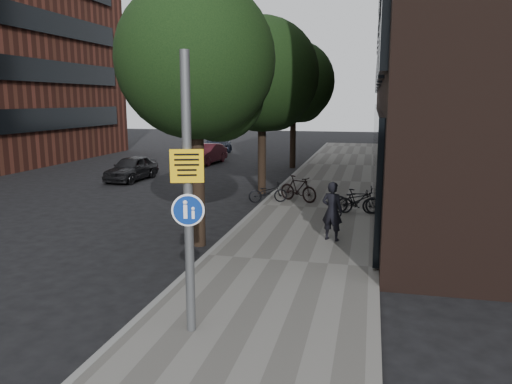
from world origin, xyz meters
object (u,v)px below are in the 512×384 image
(pedestrian, at_px, (332,211))
(parked_car_near, at_px, (132,168))
(parked_bike_facade_near, at_px, (357,200))
(signpost, at_px, (188,195))

(pedestrian, distance_m, parked_car_near, 14.81)
(parked_bike_facade_near, bearing_deg, signpost, 161.86)
(signpost, xyz_separation_m, parked_car_near, (-9.30, 16.06, -1.94))
(signpost, distance_m, parked_bike_facade_near, 10.73)
(signpost, relative_size, parked_car_near, 1.29)
(signpost, xyz_separation_m, pedestrian, (1.99, 6.48, -1.59))
(parked_bike_facade_near, height_order, parked_car_near, parked_car_near)
(pedestrian, relative_size, parked_car_near, 0.46)
(pedestrian, xyz_separation_m, parked_car_near, (-11.28, 9.58, -0.35))
(signpost, bearing_deg, parked_car_near, 103.42)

